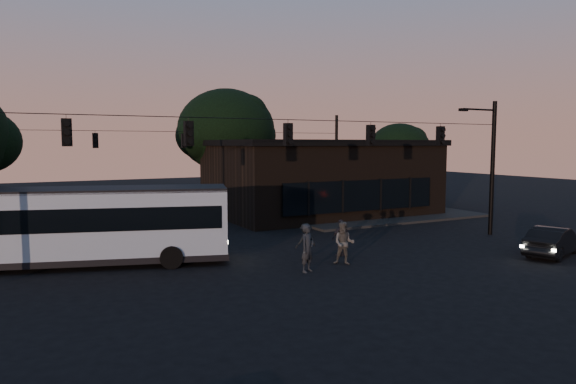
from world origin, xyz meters
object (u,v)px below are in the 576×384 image
pedestrian_a (308,248)px  pedestrian_d (306,241)px  pedestrian_b (344,243)px  building (320,177)px  bus (87,222)px  car (553,241)px  pedestrian_c (341,238)px

pedestrian_a → pedestrian_d: 2.40m
pedestrian_a → pedestrian_b: 2.06m
pedestrian_b → building: bearing=101.1°
building → pedestrian_a: (-9.46, -14.52, -1.74)m
bus → car: (19.18, -7.98, -1.17)m
bus → pedestrian_c: bearing=-1.7°
bus → pedestrian_a: (7.66, -5.32, -0.88)m
bus → pedestrian_a: bus is taller
pedestrian_b → pedestrian_d: bearing=156.1°
building → pedestrian_c: 14.47m
building → pedestrian_c: (-6.63, -12.73, -1.86)m
car → bus: bearing=48.9°
building → pedestrian_b: 16.07m
car → pedestrian_c: (-8.70, 4.46, 0.17)m
building → pedestrian_a: size_ratio=7.99×
car → pedestrian_c: pedestrian_c is taller
car → pedestrian_a: size_ratio=2.13×
pedestrian_a → pedestrian_c: pedestrian_a is taller
pedestrian_a → pedestrian_d: pedestrian_a is taller
pedestrian_a → pedestrian_d: size_ratio=1.21×
pedestrian_b → pedestrian_d: size_ratio=1.16×
bus → pedestrian_c: bus is taller
car → pedestrian_d: bearing=46.8°
pedestrian_c → pedestrian_b: bearing=58.8°
pedestrian_a → bus: bearing=119.7°
building → pedestrian_d: size_ratio=9.68×
bus → car: bus is taller
pedestrian_a → pedestrian_b: (2.02, 0.39, -0.04)m
pedestrian_c → pedestrian_d: bearing=-11.9°
pedestrian_a → pedestrian_c: 3.35m
car → pedestrian_d: 11.44m
building → pedestrian_a: 17.42m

